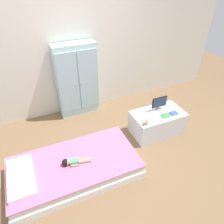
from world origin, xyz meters
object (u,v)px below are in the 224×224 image
bed (75,168)px  tv_stand (157,122)px  wardrobe (77,81)px  rocking_horse_toy (146,122)px  book_blue (174,113)px  doll (71,162)px  book_green (166,115)px  tv_monitor (159,103)px

bed → tv_stand: size_ratio=2.00×
wardrobe → rocking_horse_toy: 1.52m
tv_stand → book_blue: bearing=-26.9°
doll → wardrobe: (0.55, 1.49, 0.41)m
bed → book_green: size_ratio=11.92×
bed → book_green: bearing=7.3°
bed → wardrobe: wardrobe is taller
rocking_horse_toy → bed: bearing=-173.1°
doll → rocking_horse_toy: rocking_horse_toy is taller
tv_monitor → tv_stand: bearing=-122.5°
tv_monitor → rocking_horse_toy: (-0.42, -0.27, -0.09)m
doll → book_green: book_green is taller
bed → tv_monitor: tv_monitor is taller
bed → tv_monitor: bearing=14.2°
book_blue → doll: bearing=-172.9°
doll → book_green: (1.69, 0.23, 0.13)m
tv_monitor → rocking_horse_toy: tv_monitor is taller
doll → tv_stand: size_ratio=0.44×
wardrobe → book_blue: 1.83m
doll → tv_monitor: (1.68, 0.43, 0.26)m
tv_monitor → doll: bearing=-165.5°
bed → wardrobe: size_ratio=1.28×
wardrobe → tv_stand: size_ratio=1.57×
rocking_horse_toy → tv_monitor: bearing=32.8°
bed → book_blue: bearing=6.7°
tv_stand → book_green: (0.07, -0.12, 0.21)m
tv_stand → rocking_horse_toy: rocking_horse_toy is taller
bed → tv_stand: (1.58, 0.33, 0.08)m
bed → book_green: 1.68m
wardrobe → tv_stand: bearing=-47.0°
wardrobe → bed: bearing=-109.2°
book_blue → tv_monitor: bearing=130.2°
wardrobe → tv_monitor: 1.55m
bed → rocking_horse_toy: size_ratio=15.54×
bed → rocking_horse_toy: bearing=6.9°
wardrobe → book_green: wardrobe is taller
wardrobe → rocking_horse_toy: wardrobe is taller
tv_monitor → book_green: bearing=-87.0°
doll → book_blue: bearing=7.1°
bed → book_green: book_green is taller
doll → book_blue: book_blue is taller
wardrobe → tv_monitor: size_ratio=5.04×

